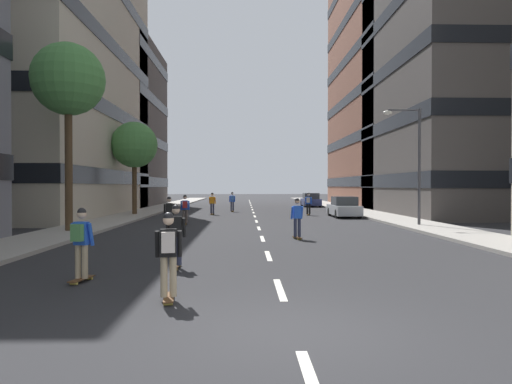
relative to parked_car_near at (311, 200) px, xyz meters
The scene contains 21 objects.
ground_plane 14.43m from the parked_car_near, 117.20° to the right, with size 189.69×189.69×0.00m, color #28282B.
sidewalk_left 18.21m from the parked_car_near, 150.85° to the right, with size 3.04×86.94×0.14m, color #9E9991.
sidewalk_right 9.29m from the parked_car_near, 72.93° to the right, with size 3.04×86.94×0.14m, color #9E9991.
lane_markings 13.21m from the parked_car_near, 119.95° to the right, with size 0.16×72.20×0.01m.
building_left_mid 31.33m from the parked_car_near, 150.29° to the right, with size 15.65×23.46×24.98m.
building_left_far 26.62m from the parked_car_near, behind, with size 15.65×16.25×18.22m.
building_right_far 19.73m from the parked_car_near, ahead, with size 15.65×23.18×32.37m.
parked_car_near is the anchor object (origin of this frame).
parked_car_mid 17.36m from the parked_car_near, 90.00° to the right, with size 1.82×4.40×1.52m.
street_tree_near 22.55m from the parked_car_near, 136.16° to the right, with size 3.55×3.55×7.13m.
street_tree_far 33.62m from the parked_car_near, 118.85° to the right, with size 3.49×3.49×9.07m.
streetlamp_right 26.13m from the parked_car_near, 85.46° to the right, with size 2.13×0.30×6.50m.
skater_0 30.78m from the parked_car_near, 111.07° to the right, with size 0.57×0.92×1.78m.
skater_1 43.40m from the parked_car_near, 101.81° to the right, with size 0.56×0.92×1.78m.
skater_2 42.09m from the parked_car_near, 105.52° to the right, with size 0.57×0.92×1.78m.
skater_3 39.82m from the parked_car_near, 103.48° to the right, with size 0.53×0.90×1.78m.
skater_4 15.42m from the parked_car_near, 98.76° to the right, with size 0.57×0.92×1.78m.
skater_5 13.05m from the parked_car_near, 130.39° to the right, with size 0.56×0.92×1.78m.
skater_6 26.31m from the parked_car_near, 114.46° to the right, with size 0.55×0.91×1.78m.
skater_7 32.03m from the parked_car_near, 99.14° to the right, with size 0.56×0.92×1.78m.
skater_8 17.42m from the parked_car_near, 124.78° to the right, with size 0.55×0.92×1.78m.
Camera 1 is at (-0.79, -7.35, 2.30)m, focal length 32.88 mm.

